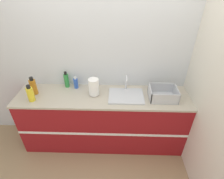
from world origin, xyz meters
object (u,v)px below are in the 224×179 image
at_px(bottle_blue, 76,83).
at_px(dish_rack, 163,95).
at_px(bottle_green, 67,80).
at_px(bottle_amber, 33,87).
at_px(paper_towel_roll, 94,87).
at_px(bottle_yellow, 30,94).
at_px(sink, 126,95).

bearing_deg(bottle_blue, dish_rack, -10.23).
relative_size(bottle_green, bottle_amber, 0.94).
distance_m(bottle_green, bottle_amber, 0.45).
bearing_deg(bottle_green, bottle_blue, -11.60).
bearing_deg(bottle_blue, bottle_amber, -163.35).
xyz_separation_m(paper_towel_roll, bottle_yellow, (-0.80, -0.15, -0.02)).
height_order(sink, bottle_green, bottle_green).
bearing_deg(bottle_blue, paper_towel_roll, -30.71).
bearing_deg(sink, bottle_amber, 178.69).
bearing_deg(bottle_blue, bottle_green, 168.40).
distance_m(paper_towel_roll, bottle_green, 0.46).
xyz_separation_m(bottle_green, bottle_yellow, (-0.38, -0.35, -0.00)).
relative_size(sink, bottle_yellow, 2.02).
height_order(sink, bottle_amber, bottle_amber).
xyz_separation_m(sink, dish_rack, (0.48, -0.03, 0.04)).
bearing_deg(sink, dish_rack, -3.01).
height_order(paper_towel_roll, bottle_amber, bottle_amber).
bearing_deg(bottle_yellow, bottle_blue, 31.66).
bearing_deg(bottle_amber, bottle_yellow, -81.30).
distance_m(bottle_blue, bottle_green, 0.14).
bearing_deg(bottle_green, paper_towel_roll, -24.99).
bearing_deg(bottle_amber, bottle_blue, 16.65).
distance_m(sink, bottle_blue, 0.75).
relative_size(dish_rack, bottle_yellow, 1.55).
bearing_deg(bottle_amber, sink, -1.31).
height_order(sink, bottle_yellow, sink).
relative_size(bottle_blue, bottle_yellow, 0.78).
height_order(dish_rack, bottle_amber, bottle_amber).
distance_m(sink, dish_rack, 0.49).
bearing_deg(sink, bottle_blue, 165.09).
distance_m(paper_towel_roll, bottle_amber, 0.83).
bearing_deg(paper_towel_roll, bottle_green, 155.01).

